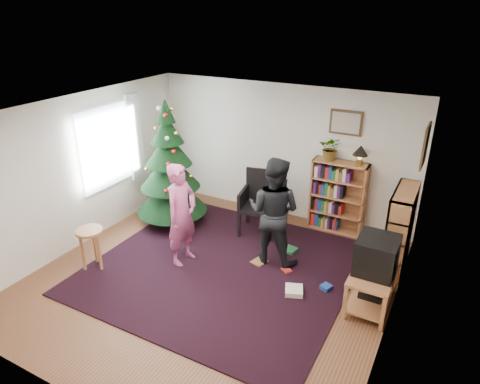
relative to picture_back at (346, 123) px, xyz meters
The scene contains 23 objects.
floor 3.35m from the picture_back, 114.92° to the right, with size 5.00×5.00×0.00m, color brown.
ceiling 2.78m from the picture_back, 114.92° to the right, with size 5.00×5.00×0.00m, color white.
wall_back 1.35m from the picture_back, behind, with size 5.00×0.02×2.50m, color silver.
wall_front 5.15m from the picture_back, 103.02° to the right, with size 5.00×0.02×2.50m, color silver.
wall_left 4.47m from the picture_back, 145.86° to the right, with size 0.02×5.00×2.50m, color silver.
wall_right 2.90m from the picture_back, 61.39° to the right, with size 0.02×5.00×2.50m, color silver.
rug 3.13m from the picture_back, 117.87° to the right, with size 3.80×3.60×0.02m, color black.
window_pane 4.10m from the picture_back, 152.62° to the right, with size 0.04×1.20×1.40m, color silver.
curtain 3.79m from the picture_back, 161.83° to the right, with size 0.06×0.35×1.60m, color silver.
picture_back is the anchor object (origin of this frame).
picture_right 1.51m from the picture_back, 28.69° to the right, with size 0.03×0.50×0.60m.
christmas_tree 3.19m from the picture_back, 154.75° to the right, with size 1.28×1.28×2.32m.
bookshelf_back 1.29m from the picture_back, 80.68° to the right, with size 0.95×0.30×1.30m.
bookshelf_right 1.96m from the picture_back, 36.36° to the right, with size 0.30×0.95×1.30m.
tv_stand 2.78m from the picture_back, 61.75° to the right, with size 0.53×0.96×0.55m.
crt_tv 2.54m from the picture_back, 61.81° to the right, with size 0.51×0.55×0.48m.
armchair 1.93m from the picture_back, 146.12° to the right, with size 0.72×0.72×1.11m.
stool 4.49m from the picture_back, 133.02° to the right, with size 0.40×0.40×0.67m.
person_standing 3.12m from the picture_back, 128.02° to the right, with size 0.60×0.39×1.64m, color #AB4472.
person_by_chair 2.02m from the picture_back, 109.24° to the right, with size 0.84×0.66×1.74m, color black.
potted_plant 0.49m from the picture_back, 142.80° to the right, with size 0.38×0.33×0.43m, color gray.
table_lamp 0.55m from the picture_back, 22.74° to the right, with size 0.25×0.25×0.34m.
floor_clutter 2.58m from the picture_back, 89.55° to the right, with size 1.80×1.21×0.08m.
Camera 1 is at (2.89, -4.52, 3.78)m, focal length 32.00 mm.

